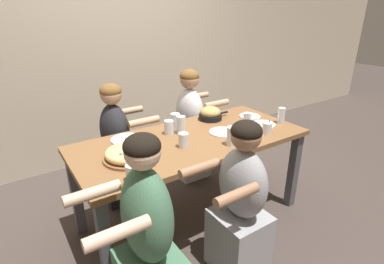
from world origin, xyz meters
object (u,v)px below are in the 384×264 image
diner_near_center (240,208)px  drinking_glass_e (169,127)px  empty_plate_d (126,139)px  drinking_glass_g (232,137)px  drinking_glass_b (184,141)px  empty_plate_b (264,124)px  cocktail_glass_blue (267,129)px  pizza_board_main (129,154)px  drinking_glass_d (175,122)px  diner_near_left (148,246)px  drinking_glass_a (181,126)px  empty_plate_a (223,132)px  drinking_glass_h (247,122)px  empty_plate_c (250,116)px  diner_far_midleft (117,149)px  diner_far_midright (190,129)px  drinking_glass_f (281,116)px  drinking_glass_c (132,174)px

diner_near_center → drinking_glass_e: bearing=4.3°
empty_plate_d → drinking_glass_g: drinking_glass_g is taller
drinking_glass_b → drinking_glass_g: (0.31, -0.16, 0.01)m
empty_plate_b → cocktail_glass_blue: size_ratio=1.74×
drinking_glass_b → pizza_board_main: bearing=173.1°
empty_plate_b → drinking_glass_d: (-0.67, 0.36, 0.05)m
drinking_glass_b → diner_near_left: diner_near_left is taller
drinking_glass_a → empty_plate_a: bearing=-31.9°
empty_plate_d → cocktail_glass_blue: size_ratio=2.08×
drinking_glass_h → drinking_glass_d: bearing=144.1°
empty_plate_c → drinking_glass_e: 0.83m
drinking_glass_g → diner_near_center: bearing=-121.2°
drinking_glass_a → drinking_glass_h: bearing=-24.1°
drinking_glass_e → drinking_glass_a: bearing=-26.8°
empty_plate_d → diner_far_midleft: bearing=83.3°
empty_plate_d → diner_far_midright: (0.83, 0.38, -0.23)m
empty_plate_b → drinking_glass_b: bearing=179.8°
drinking_glass_f → diner_near_left: diner_near_left is taller
empty_plate_b → cocktail_glass_blue: 0.19m
diner_far_midright → pizza_board_main: bearing=-53.8°
diner_far_midleft → drinking_glass_f: bearing=57.3°
cocktail_glass_blue → drinking_glass_h: size_ratio=0.80×
empty_plate_d → drinking_glass_b: drinking_glass_b is taller
diner_far_midright → drinking_glass_b: bearing=-36.2°
pizza_board_main → cocktail_glass_blue: 1.11m
empty_plate_b → drinking_glass_c: bearing=-170.6°
diner_near_left → diner_near_center: (0.65, 0.00, -0.03)m
empty_plate_c → drinking_glass_h: 0.32m
diner_near_center → diner_far_midright: diner_far_midright is taller
empty_plate_a → drinking_glass_f: size_ratio=1.59×
drinking_glass_b → drinking_glass_c: (-0.49, -0.22, -0.00)m
drinking_glass_f → diner_far_midright: size_ratio=0.12×
empty_plate_b → drinking_glass_f: bearing=-17.3°
empty_plate_a → drinking_glass_a: (-0.29, 0.18, 0.06)m
drinking_glass_c → diner_near_left: bearing=-101.1°
drinking_glass_f → drinking_glass_h: drinking_glass_h is taller
empty_plate_c → diner_near_center: diner_near_center is taller
empty_plate_a → drinking_glass_g: bearing=-113.7°
drinking_glass_c → drinking_glass_e: drinking_glass_e is taller
empty_plate_b → drinking_glass_d: bearing=151.9°
drinking_glass_h → drinking_glass_g: bearing=-151.1°
drinking_glass_a → diner_near_left: size_ratio=0.13×
drinking_glass_f → diner_far_midright: bearing=119.1°
empty_plate_d → drinking_glass_a: 0.44m
drinking_glass_f → drinking_glass_h: bearing=170.3°
cocktail_glass_blue → diner_far_midleft: (-0.94, 0.88, -0.29)m
drinking_glass_g → drinking_glass_h: drinking_glass_h is taller
empty_plate_d → drinking_glass_e: (0.33, -0.08, 0.05)m
empty_plate_a → cocktail_glass_blue: bearing=-35.6°
empty_plate_c → diner_far_midright: size_ratio=0.17×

